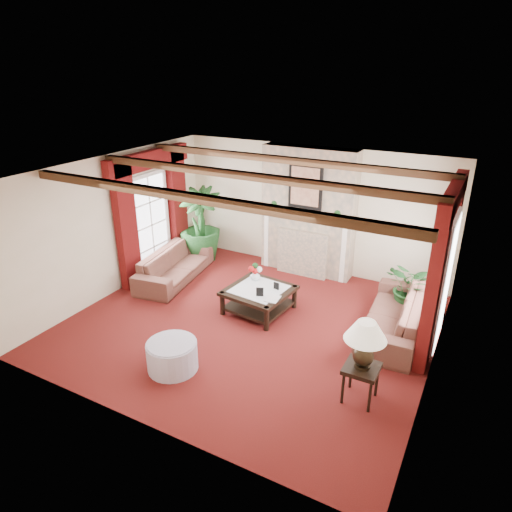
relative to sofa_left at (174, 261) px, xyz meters
The scene contains 23 objects.
floor 2.47m from the sofa_left, 20.47° to the right, with size 6.00×6.00×0.00m, color #470F0C.
ceiling 3.34m from the sofa_left, 20.47° to the right, with size 6.00×6.00×0.00m, color white.
back_wall 3.11m from the sofa_left, 39.74° to the left, with size 6.00×0.02×2.70m, color beige.
left_wall 1.46m from the sofa_left, 130.09° to the right, with size 0.02×5.50×2.70m, color beige.
right_wall 5.43m from the sofa_left, ahead, with size 0.02×5.50×2.70m, color beige.
ceiling_beams 3.30m from the sofa_left, 20.47° to the right, with size 6.00×3.00×0.12m, color #372311, non-canonical shape.
fireplace 3.65m from the sofa_left, 36.64° to the left, with size 2.00×0.52×2.70m, color tan, non-canonical shape.
french_door_left 1.86m from the sofa_left, 167.86° to the left, with size 0.10×1.10×2.16m, color white, non-canonical shape.
french_door_right 5.53m from the sofa_left, ahead, with size 0.10×1.10×2.16m, color white, non-canonical shape.
curtains_left 2.22m from the sofa_left, 165.63° to the left, with size 0.20×2.40×2.55m, color #430809, non-canonical shape.
curtains_right 5.57m from the sofa_left, ahead, with size 0.20×2.40×2.55m, color #430809, non-canonical shape.
sofa_left is the anchor object (origin of this frame).
sofa_right 4.55m from the sofa_left, ahead, with size 0.78×2.29×0.88m, color #350E1A.
potted_palm 1.16m from the sofa_left, 95.78° to the left, with size 1.34×1.87×0.94m, color black.
small_plant 4.76m from the sofa_left, 10.58° to the left, with size 1.32×1.34×0.78m, color black.
coffee_table 2.24m from the sofa_left, ahead, with size 1.10×1.10×0.45m, color black, non-canonical shape.
side_table 4.90m from the sofa_left, 22.21° to the right, with size 0.46×0.46×0.54m, color black, non-canonical shape.
ottoman 3.13m from the sofa_left, 53.30° to the right, with size 0.76×0.76×0.44m, color #948EA1.
table_lamp 4.92m from the sofa_left, 22.21° to the right, with size 0.56×0.56×0.71m, color black, non-canonical shape.
flower_vase 1.97m from the sofa_left, ahead, with size 0.19×0.20×0.19m, color silver.
book 2.57m from the sofa_left, 13.86° to the right, with size 0.22×0.04×0.30m, color black.
photo_frame_a 2.43m from the sofa_left, 14.62° to the right, with size 0.13×0.02×0.17m, color black, non-canonical shape.
photo_frame_b 2.50m from the sofa_left, ahead, with size 0.11×0.02×0.14m, color black, non-canonical shape.
Camera 1 is at (3.35, -6.05, 4.26)m, focal length 32.00 mm.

